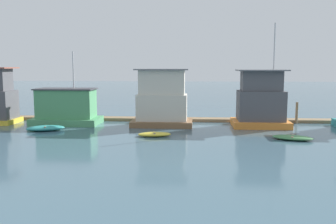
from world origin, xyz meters
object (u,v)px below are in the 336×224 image
at_px(houseboat_brown, 162,101).
at_px(dinghy_green, 293,138).
at_px(houseboat_orange, 261,102).
at_px(mooring_post_far_left, 271,113).
at_px(dinghy_teal, 46,128).
at_px(houseboat_green, 66,108).
at_px(dinghy_yellow, 154,134).
at_px(mooring_post_centre, 297,113).

xyz_separation_m(houseboat_brown, dinghy_green, (10.71, -6.12, -2.19)).
bearing_deg(houseboat_orange, mooring_post_far_left, 56.80).
relative_size(houseboat_orange, mooring_post_far_left, 4.72).
bearing_deg(dinghy_teal, mooring_post_far_left, 15.83).
height_order(houseboat_orange, mooring_post_far_left, houseboat_orange).
bearing_deg(mooring_post_far_left, houseboat_orange, -123.20).
bearing_deg(houseboat_brown, mooring_post_far_left, 12.03).
xyz_separation_m(houseboat_green, houseboat_brown, (9.43, -0.28, 0.77)).
bearing_deg(dinghy_teal, dinghy_green, -6.97).
bearing_deg(dinghy_teal, houseboat_orange, 11.09).
relative_size(houseboat_green, mooring_post_far_left, 3.47).
relative_size(houseboat_brown, dinghy_yellow, 2.04).
distance_m(mooring_post_centre, mooring_post_far_left, 2.54).
xyz_separation_m(houseboat_green, houseboat_orange, (18.70, -0.09, 0.72)).
bearing_deg(houseboat_orange, mooring_post_centre, 28.02).
bearing_deg(houseboat_green, mooring_post_centre, 5.01).
height_order(houseboat_orange, mooring_post_centre, houseboat_orange).
height_order(houseboat_green, dinghy_green, houseboat_green).
height_order(houseboat_orange, dinghy_yellow, houseboat_orange).
relative_size(houseboat_orange, mooring_post_centre, 4.50).
height_order(houseboat_green, houseboat_brown, houseboat_green).
bearing_deg(dinghy_yellow, dinghy_teal, 168.88).
bearing_deg(mooring_post_far_left, houseboat_brown, -167.97).
height_order(houseboat_brown, mooring_post_far_left, houseboat_brown).
height_order(dinghy_yellow, mooring_post_centre, mooring_post_centre).
distance_m(dinghy_yellow, mooring_post_far_left, 13.30).
bearing_deg(mooring_post_far_left, mooring_post_centre, 0.00).
distance_m(houseboat_orange, dinghy_green, 6.82).
relative_size(houseboat_brown, dinghy_green, 1.71).
xyz_separation_m(houseboat_green, dinghy_yellow, (9.31, -5.81, -1.42)).
relative_size(dinghy_teal, mooring_post_far_left, 1.76).
distance_m(houseboat_brown, dinghy_green, 12.53).
bearing_deg(houseboat_green, houseboat_brown, -1.73).
bearing_deg(dinghy_green, dinghy_yellow, 176.88).
height_order(houseboat_green, dinghy_teal, houseboat_green).
distance_m(houseboat_brown, dinghy_teal, 10.83).
bearing_deg(houseboat_green, dinghy_green, -17.63).
height_order(dinghy_teal, dinghy_green, dinghy_teal).
bearing_deg(mooring_post_far_left, dinghy_yellow, -144.06).
bearing_deg(houseboat_brown, houseboat_orange, 1.18).
xyz_separation_m(dinghy_teal, mooring_post_far_left, (20.62, 5.85, 0.78)).
bearing_deg(dinghy_green, houseboat_brown, 150.27).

